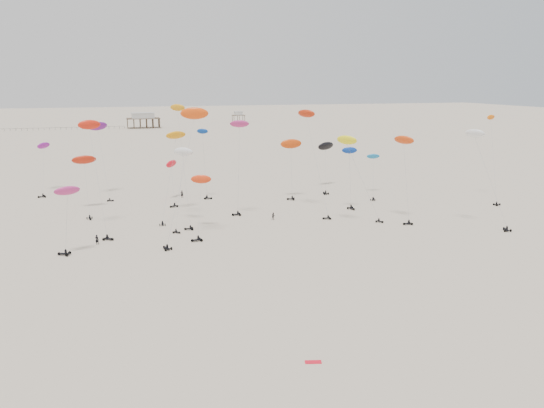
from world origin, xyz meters
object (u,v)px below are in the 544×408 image
object	(u,v)px
rig_9	(66,209)
spectator_0	(97,244)
rig_4	(182,163)
pavilion_main	(143,121)
pavilion_small	(238,117)
rig_0	(352,152)

from	to	relation	value
rig_9	spectator_0	xyz separation A→B (m)	(4.45, 4.21, -8.13)
rig_4	pavilion_main	bearing A→B (deg)	-134.63
pavilion_small	rig_4	world-z (taller)	rig_4
pavilion_main	pavilion_small	bearing A→B (deg)	23.20
pavilion_main	pavilion_small	distance (m)	76.16
rig_4	rig_9	distance (m)	27.60
pavilion_small	rig_4	bearing A→B (deg)	-105.19
rig_0	rig_4	size ratio (longest dim) A/B	1.11
pavilion_small	rig_4	xyz separation A→B (m)	(-74.50, -274.41, 9.46)
spectator_0	rig_0	bearing A→B (deg)	-158.32
rig_4	spectator_0	xyz separation A→B (m)	(-17.71, -11.51, -12.94)
spectator_0	pavilion_small	bearing A→B (deg)	-88.35
spectator_0	rig_4	bearing A→B (deg)	-127.46
pavilion_small	rig_0	xyz separation A→B (m)	(-40.11, -283.96, 11.65)
pavilion_main	rig_9	distance (m)	261.53
rig_0	pavilion_small	bearing A→B (deg)	-127.89
pavilion_small	spectator_0	xyz separation A→B (m)	(-92.21, -285.92, -3.49)
spectator_0	rig_9	bearing A→B (deg)	62.93
pavilion_main	spectator_0	xyz separation A→B (m)	(-22.21, -255.92, -4.22)
pavilion_small	rig_9	xyz separation A→B (m)	(-96.67, -290.13, 4.64)
rig_9	spectator_0	world-z (taller)	rig_9
pavilion_main	rig_0	distance (m)	255.95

